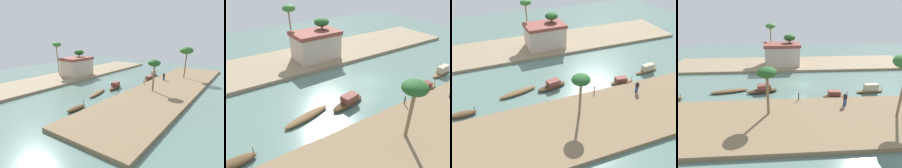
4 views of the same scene
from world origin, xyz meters
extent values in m
plane|color=slate|center=(0.00, 0.00, 0.00)|extent=(69.47, 69.47, 0.00)
cube|color=#846B4C|center=(0.00, -11.29, 0.22)|extent=(46.90, 10.36, 0.44)
cube|color=#937F60|center=(0.00, 11.29, 0.22)|extent=(46.90, 10.36, 0.44)
ellipsoid|color=brown|center=(4.36, -5.21, 0.19)|extent=(3.50, 1.35, 0.38)
cube|color=brown|center=(4.14, -5.19, 0.68)|extent=(1.69, 1.09, 0.59)
cylinder|color=brown|center=(5.85, -5.37, 0.67)|extent=(0.07, 0.07, 0.65)
ellipsoid|color=#47331E|center=(-5.42, -2.83, 0.25)|extent=(4.48, 2.09, 0.51)
cube|color=brown|center=(-5.16, -2.77, 0.84)|extent=(1.95, 1.43, 0.67)
cylinder|color=brown|center=(-15.76, -4.67, 0.75)|extent=(0.07, 0.07, 0.54)
ellipsoid|color=brown|center=(9.61, -3.84, 0.19)|extent=(4.13, 1.24, 0.39)
cube|color=tan|center=(9.73, -3.83, 0.82)|extent=(2.01, 0.95, 0.87)
cylinder|color=brown|center=(11.39, -3.68, 0.60)|extent=(0.07, 0.07, 0.51)
ellipsoid|color=brown|center=(-10.08, -2.48, 0.21)|extent=(5.33, 2.16, 0.42)
cylinder|color=#33477A|center=(4.54, -8.34, 0.82)|extent=(0.45, 0.45, 0.76)
cube|color=#232328|center=(4.54, -8.34, 1.50)|extent=(0.45, 0.30, 0.60)
sphere|color=#9E7556|center=(4.54, -8.34, 1.90)|extent=(0.20, 0.20, 0.20)
cylinder|color=#4C3823|center=(-0.70, -6.42, 0.90)|extent=(0.14, 0.14, 0.92)
cylinder|color=#7F6647|center=(-4.39, -9.87, 2.61)|extent=(0.29, 0.43, 4.34)
ellipsoid|color=#235623|center=(-4.39, -9.87, 5.19)|extent=(2.05, 2.05, 1.13)
cylinder|color=#7F6647|center=(9.44, -11.17, 3.14)|extent=(0.27, 0.45, 5.40)
cylinder|color=#7F6647|center=(-4.35, 14.13, 3.76)|extent=(0.24, 0.74, 6.64)
ellipsoid|color=#387533|center=(-4.35, 14.13, 7.48)|extent=(2.01, 2.01, 1.10)
cylinder|color=brown|center=(-0.68, 10.78, 2.79)|extent=(0.31, 0.49, 4.71)
ellipsoid|color=#235623|center=(-0.68, 10.78, 5.60)|extent=(2.27, 2.27, 1.25)
cube|color=#C6B29E|center=(-2.22, 10.08, 2.24)|extent=(6.59, 4.54, 3.60)
cube|color=brown|center=(-2.22, 10.08, 4.31)|extent=(6.99, 4.81, 0.55)
camera|label=1|loc=(-34.24, -22.59, 9.69)|focal=31.40mm
camera|label=2|loc=(-17.13, -18.66, 13.36)|focal=35.36mm
camera|label=3|loc=(-14.27, -30.33, 19.19)|focal=40.04mm
camera|label=4|loc=(-3.49, -30.21, 11.61)|focal=33.73mm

